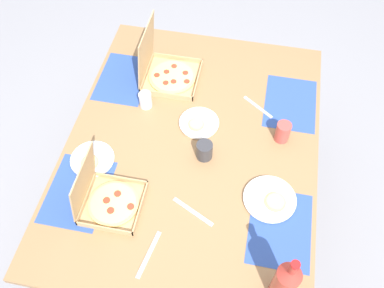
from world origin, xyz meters
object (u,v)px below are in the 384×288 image
at_px(plate_far_left, 270,199).
at_px(plate_near_left, 199,123).
at_px(pizza_box_corner_right, 107,199).
at_px(cup_red, 204,150).
at_px(plate_far_right, 92,160).
at_px(pizza_box_center, 167,71).
at_px(cup_clear_left, 145,100).
at_px(cup_clear_right, 283,132).
at_px(soda_bottle, 285,282).

xyz_separation_m(plate_far_left, plate_near_left, (0.36, 0.39, -0.00)).
relative_size(pizza_box_corner_right, cup_red, 3.16).
bearing_deg(pizza_box_corner_right, plate_far_right, 35.66).
relative_size(pizza_box_center, plate_far_right, 1.57).
relative_size(pizza_box_corner_right, plate_far_left, 1.22).
height_order(pizza_box_center, plate_far_right, pizza_box_center).
bearing_deg(plate_near_left, cup_clear_left, 76.56).
height_order(cup_red, cup_clear_right, cup_clear_right).
height_order(plate_far_right, cup_clear_right, cup_clear_right).
distance_m(plate_near_left, cup_clear_right, 0.41).
relative_size(plate_far_right, soda_bottle, 0.63).
distance_m(pizza_box_center, plate_far_right, 0.63).
relative_size(plate_far_left, cup_clear_right, 2.22).
relative_size(pizza_box_corner_right, cup_clear_left, 3.33).
relative_size(plate_far_left, soda_bottle, 0.72).
bearing_deg(plate_far_left, soda_bottle, -169.92).
bearing_deg(plate_far_right, pizza_box_corner_right, -144.34).
bearing_deg(pizza_box_corner_right, cup_clear_right, -54.68).
bearing_deg(cup_red, cup_clear_left, 54.53).
xyz_separation_m(pizza_box_center, pizza_box_corner_right, (-0.79, 0.07, -0.00)).
bearing_deg(soda_bottle, cup_clear_left, 42.36).
relative_size(plate_near_left, plate_far_right, 0.97).
relative_size(pizza_box_corner_right, soda_bottle, 0.88).
bearing_deg(plate_far_left, plate_near_left, 47.35).
height_order(pizza_box_corner_right, plate_far_left, pizza_box_corner_right).
bearing_deg(pizza_box_corner_right, soda_bottle, -107.33).
bearing_deg(cup_red, cup_clear_right, -63.50).
xyz_separation_m(plate_far_left, soda_bottle, (-0.39, -0.07, 0.12)).
distance_m(plate_far_right, cup_clear_right, 0.91).
height_order(pizza_box_corner_right, soda_bottle, soda_bottle).
distance_m(pizza_box_center, cup_red, 0.54).
xyz_separation_m(plate_near_left, cup_clear_right, (-0.01, -0.41, 0.04)).
bearing_deg(cup_clear_right, cup_clear_left, 83.82).
relative_size(cup_clear_left, cup_clear_right, 0.81).
bearing_deg(soda_bottle, plate_far_left, 10.08).
xyz_separation_m(pizza_box_corner_right, plate_far_right, (0.20, 0.14, -0.04)).
xyz_separation_m(pizza_box_corner_right, soda_bottle, (-0.24, -0.76, 0.09)).
bearing_deg(plate_far_left, pizza_box_corner_right, 102.67).
height_order(pizza_box_center, soda_bottle, same).
relative_size(pizza_box_corner_right, plate_far_right, 1.39).
distance_m(pizza_box_center, cup_clear_left, 0.22).
relative_size(plate_near_left, cup_clear_left, 2.33).
height_order(plate_far_left, plate_near_left, same).
xyz_separation_m(pizza_box_center, cup_red, (-0.46, -0.29, -0.00)).
bearing_deg(plate_near_left, plate_far_left, -132.65).
bearing_deg(plate_near_left, cup_clear_right, -90.91).
xyz_separation_m(pizza_box_center, plate_near_left, (-0.28, -0.23, -0.04)).
bearing_deg(soda_bottle, cup_clear_right, 3.65).
xyz_separation_m(cup_red, cup_clear_right, (0.17, -0.35, 0.01)).
bearing_deg(cup_clear_right, plate_far_right, 109.51).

